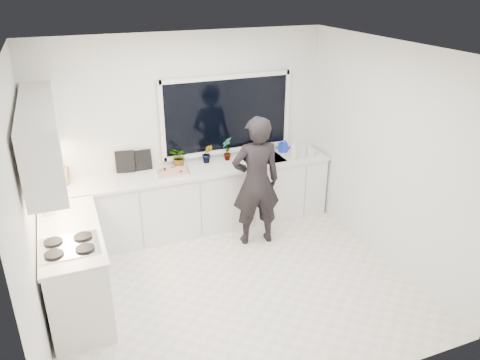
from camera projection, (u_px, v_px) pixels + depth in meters
name	position (u px, v px, depth m)	size (l,w,h in m)	color
floor	(232.00, 286.00, 5.51)	(4.00, 3.50, 0.02)	beige
wall_back	(186.00, 133.00, 6.45)	(4.00, 0.02, 2.70)	white
wall_left	(25.00, 214.00, 4.28)	(0.02, 3.50, 2.70)	white
wall_right	(386.00, 156.00, 5.64)	(0.02, 3.50, 2.70)	white
ceiling	(229.00, 49.00, 4.40)	(4.00, 3.50, 0.02)	white
window	(227.00, 115.00, 6.54)	(1.80, 0.02, 1.00)	black
base_cabinets_back	(195.00, 201.00, 6.56)	(3.92, 0.58, 0.88)	white
base_cabinets_left	(76.00, 269.00, 5.06)	(0.58, 1.60, 0.88)	white
countertop_back	(193.00, 171.00, 6.36)	(3.94, 0.62, 0.04)	silver
countertop_left	(69.00, 232.00, 4.87)	(0.62, 1.60, 0.04)	silver
upper_cabinets	(41.00, 136.00, 4.74)	(0.34, 2.10, 0.70)	white
sink	(263.00, 162.00, 6.74)	(0.58, 0.42, 0.14)	silver
faucet	(258.00, 147.00, 6.84)	(0.03, 0.03, 0.22)	silver
stovetop	(69.00, 246.00, 4.55)	(0.56, 0.48, 0.03)	black
person	(256.00, 182.00, 6.07)	(0.64, 0.42, 1.77)	black
pizza_tray	(173.00, 172.00, 6.24)	(0.40, 0.30, 0.03)	silver
pizza	(173.00, 171.00, 6.23)	(0.37, 0.26, 0.01)	red
watering_can	(283.00, 148.00, 6.96)	(0.14, 0.14, 0.13)	#1531C8
paper_towel_roll	(47.00, 178.00, 5.77)	(0.11, 0.11, 0.26)	white
knife_block	(63.00, 176.00, 5.88)	(0.13, 0.10, 0.22)	#9E6A49
utensil_crock	(48.00, 208.00, 5.15)	(0.13, 0.13, 0.16)	#BDBCC1
picture_frame_large	(144.00, 160.00, 6.30)	(0.22, 0.02, 0.28)	black
picture_frame_small	(125.00, 162.00, 6.21)	(0.25, 0.02, 0.30)	black
herb_plants	(216.00, 151.00, 6.57)	(1.43, 0.33, 0.33)	#26662D
soap_bottles	(299.00, 149.00, 6.71)	(0.39, 0.13, 0.29)	#D8BF66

